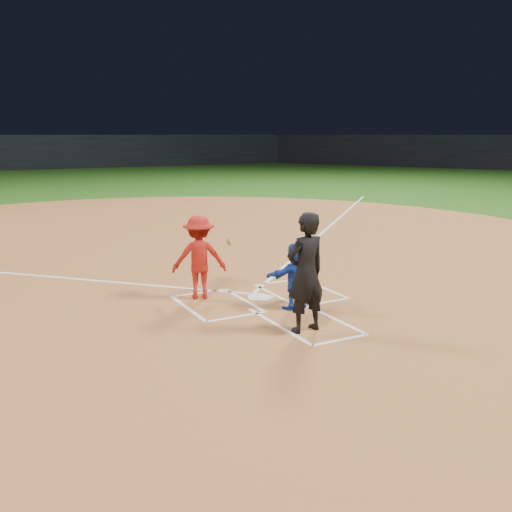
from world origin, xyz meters
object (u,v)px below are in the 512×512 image
home_plate (260,297)px  umpire (306,273)px  catcher (295,276)px  batter_at_plate (199,257)px

home_plate → umpire: bearing=82.7°
catcher → batter_at_plate: size_ratio=0.76×
home_plate → catcher: 1.17m
catcher → batter_at_plate: 2.06m
catcher → batter_at_plate: (-1.36, 1.53, 0.21)m
batter_at_plate → home_plate: bearing=-28.2°
umpire → batter_at_plate: (-0.82, 2.73, -0.18)m
umpire → batter_at_plate: umpire is taller
batter_at_plate → umpire: bearing=-73.3°
home_plate → umpire: umpire is taller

